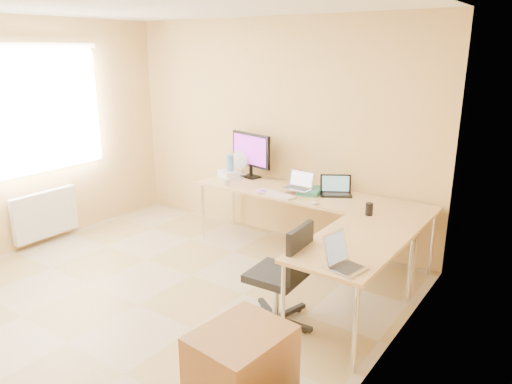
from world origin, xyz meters
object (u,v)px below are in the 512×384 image
Objects in this scene: monitor at (251,155)px; laptop_return at (346,256)px; laptop_black at (336,186)px; office_chair at (276,269)px; laptop_center at (298,181)px; keyboard at (275,194)px; desk_main at (308,225)px; desk_fan at (242,164)px; mug at (226,183)px; water_bottle at (230,167)px; desk_return at (352,283)px.

laptop_return is at bearing -26.32° from monitor.
laptop_black reaches higher than laptop_return.
laptop_return is 0.75m from office_chair.
keyboard is (-0.18, -0.19, -0.14)m from laptop_center.
desk_main is 8.91× the size of laptop_center.
laptop_return is (2.17, -1.68, -0.05)m from desk_fan.
laptop_center is 0.41m from laptop_black.
laptop_center is at bearing -15.29° from desk_fan.
mug is (-0.64, -0.04, 0.03)m from keyboard.
monitor is 0.55m from mug.
keyboard is 0.88m from water_bottle.
water_bottle is at bearing 119.94° from mug.
desk_return is 1.40m from laptop_black.
water_bottle is 2.68m from laptop_return.
laptop_return is (0.15, -0.48, 0.47)m from desk_return.
laptop_return is at bearing -12.77° from office_chair.
monitor is 2.21× the size of water_bottle.
desk_fan is (-0.13, 0.00, -0.13)m from monitor.
office_chair reaches higher than laptop_return.
monitor is at bearing 147.60° from desk_return.
desk_main is 2.04× the size of desk_return.
desk_return is at bearing -20.42° from mug.
monitor reaches higher than office_chair.
desk_fan is (-1.32, 0.08, 0.04)m from laptop_black.
desk_return is 4.31× the size of laptop_return.
desk_main is at bearing 105.80° from office_chair.
desk_fan is 2.21m from office_chair.
desk_fan reaches higher than laptop_black.
keyboard is at bearing -132.92° from laptop_center.
desk_main is 1.92m from laptop_return.
desk_fan reaches higher than laptop_return.
desk_main is 1.45m from office_chair.
laptop_black is at bearing 4.10° from water_bottle.
water_bottle is at bearing 175.66° from laptop_center.
laptop_black is (0.36, 0.19, -0.04)m from laptop_center.
desk_return is 2.33m from monitor.
keyboard is 1.35m from office_chair.
desk_return is (0.98, -1.00, 0.00)m from desk_main.
monitor is 0.18m from desk_fan.
laptop_center is 3.09× the size of mug.
mug reaches higher than desk_return.
laptop_center is 1.01m from water_bottle.
laptop_return is (0.86, -1.60, -0.00)m from laptop_black.
desk_fan is at bearing -166.79° from monitor.
monitor is at bearing 90.47° from mug.
keyboard is (-0.54, -0.37, -0.09)m from laptop_black.
desk_main is at bearing 39.07° from laptop_center.
monitor is at bearing 154.80° from keyboard.
laptop_return is (1.13, -1.48, 0.47)m from desk_main.
desk_main is 0.55m from laptop_black.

